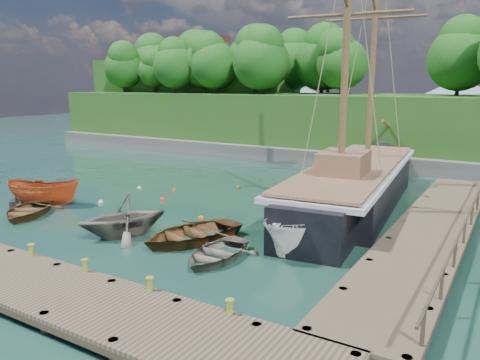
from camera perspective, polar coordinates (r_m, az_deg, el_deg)
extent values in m
plane|color=#163428|center=(22.41, -11.66, -6.90)|extent=(160.00, 160.00, 0.00)
cube|color=#433726|center=(16.78, -22.00, -12.03)|extent=(20.00, 3.20, 0.12)
cube|color=#31281B|center=(16.84, -21.96, -12.53)|extent=(20.00, 3.20, 0.20)
cube|color=#433726|center=(23.59, 22.45, -5.25)|extent=(3.20, 24.00, 0.12)
cube|color=#31281B|center=(23.63, 22.42, -5.62)|extent=(3.20, 24.00, 0.20)
cylinder|color=#31281B|center=(13.57, 8.08, -19.48)|extent=(0.28, 0.28, 1.10)
cylinder|color=#31281B|center=(35.14, 23.33, -0.77)|extent=(0.28, 0.28, 1.10)
cylinder|color=olive|center=(20.01, -23.91, -9.98)|extent=(0.26, 0.26, 0.45)
cylinder|color=olive|center=(17.77, -18.20, -12.29)|extent=(0.26, 0.26, 0.45)
cylinder|color=olive|center=(15.79, -10.80, -15.05)|extent=(0.26, 0.26, 0.45)
cylinder|color=olive|center=(14.16, -1.24, -18.16)|extent=(0.26, 0.26, 0.45)
imported|color=brown|center=(28.01, -24.44, -3.97)|extent=(4.62, 5.02, 0.85)
imported|color=#6E655D|center=(22.84, -13.96, -6.64)|extent=(5.03, 5.26, 2.15)
imported|color=#56371A|center=(21.58, -5.94, -7.44)|extent=(4.90, 5.78, 1.02)
imported|color=#655E51|center=(19.40, -2.95, -9.63)|extent=(2.88, 3.93, 0.79)
imported|color=#C25021|center=(30.10, -22.65, -2.78)|extent=(4.81, 3.28, 1.74)
imported|color=silver|center=(20.60, 7.63, -8.43)|extent=(2.46, 5.18, 1.93)
cube|color=black|center=(28.27, 13.73, -1.65)|extent=(5.96, 14.52, 2.94)
cube|color=black|center=(37.05, 16.68, 1.31)|extent=(2.95, 4.67, 2.64)
cube|color=black|center=(20.69, 9.02, -6.35)|extent=(3.55, 3.93, 2.79)
cube|color=silver|center=(27.98, 13.87, 1.23)|extent=(6.44, 18.95, 0.25)
cube|color=brown|center=(27.94, 13.90, 1.73)|extent=(5.99, 18.50, 0.12)
cube|color=brown|center=(24.92, 12.53, 2.02)|extent=(2.58, 3.21, 1.20)
cylinder|color=brown|center=(40.12, 17.72, 6.18)|extent=(0.92, 6.89, 1.69)
cylinder|color=brown|center=(31.28, 16.06, 17.01)|extent=(0.36, 0.36, 15.61)
cylinder|color=brown|center=(24.13, 12.90, 17.39)|extent=(0.36, 0.36, 14.36)
cylinder|color=#8C7A59|center=(37.18, 17.73, 16.49)|extent=(1.11, 10.74, 9.07)
sphere|color=silver|center=(29.45, -16.61, -2.66)|extent=(0.32, 0.32, 0.32)
sphere|color=red|center=(29.15, -9.39, -2.47)|extent=(0.33, 0.33, 0.33)
sphere|color=#D05F11|center=(24.94, -4.76, -4.77)|extent=(0.35, 0.35, 0.35)
sphere|color=silver|center=(27.03, 4.98, -3.47)|extent=(0.29, 0.29, 0.29)
sphere|color=red|center=(31.80, -8.02, -1.24)|extent=(0.29, 0.29, 0.29)
sphere|color=#F3590D|center=(32.11, -0.13, -1.00)|extent=(0.29, 0.29, 0.29)
sphere|color=white|center=(32.76, -12.17, -1.01)|extent=(0.28, 0.28, 0.28)
sphere|color=red|center=(23.78, -1.05, -5.56)|extent=(0.34, 0.34, 0.34)
cube|color=#474744|center=(45.93, 1.36, 3.61)|extent=(50.00, 4.00, 1.40)
cube|color=#204E17|center=(50.93, 4.76, 7.08)|extent=(50.00, 14.00, 6.00)
cube|color=#204E17|center=(61.57, -5.40, 9.72)|extent=(24.00, 12.00, 10.00)
cylinder|color=#382616|center=(53.31, -4.07, 11.28)|extent=(0.36, 0.36, 1.40)
sphere|color=#144715|center=(53.35, -4.11, 13.85)|extent=(5.42, 5.42, 5.42)
cylinder|color=#382616|center=(51.14, -3.13, 11.27)|extent=(0.36, 0.36, 1.40)
sphere|color=#144715|center=(51.18, -3.16, 13.80)|extent=(5.02, 5.02, 5.02)
cylinder|color=#382616|center=(60.19, -13.85, 11.02)|extent=(0.36, 0.36, 1.40)
sphere|color=#144715|center=(60.22, -13.96, 13.09)|extent=(4.79, 4.79, 4.79)
cylinder|color=#382616|center=(61.43, -4.02, 11.33)|extent=(0.36, 0.36, 1.40)
sphere|color=#144715|center=(61.47, -4.05, 13.83)|extent=(6.25, 6.25, 6.25)
cylinder|color=#382616|center=(60.92, -10.29, 11.17)|extent=(0.36, 0.36, 1.40)
sphere|color=#144715|center=(60.96, -10.38, 13.57)|extent=(5.89, 5.89, 5.89)
cylinder|color=#382616|center=(49.41, 12.25, 11.02)|extent=(0.36, 0.36, 1.40)
sphere|color=#144715|center=(49.45, 12.37, 13.68)|extent=(5.13, 5.13, 5.13)
cylinder|color=#382616|center=(62.49, -4.23, 11.33)|extent=(0.36, 0.36, 1.40)
sphere|color=#144715|center=(62.52, -4.26, 13.33)|extent=(4.80, 4.80, 4.80)
cylinder|color=#382616|center=(51.94, 2.76, 11.28)|extent=(0.36, 0.36, 1.40)
sphere|color=#144715|center=(51.98, 2.79, 14.08)|extent=(5.82, 5.82, 5.82)
cylinder|color=#382616|center=(52.45, 9.91, 11.13)|extent=(0.36, 0.36, 1.40)
sphere|color=#144715|center=(52.49, 10.02, 13.99)|extent=(6.05, 6.05, 6.05)
cylinder|color=#382616|center=(47.95, 2.41, 11.25)|extent=(0.36, 0.36, 1.40)
sphere|color=#144715|center=(47.99, 2.43, 14.14)|extent=(5.47, 5.47, 5.47)
cylinder|color=#382616|center=(46.16, 24.96, 10.18)|extent=(0.36, 0.36, 1.40)
sphere|color=#144715|center=(46.21, 25.23, 13.20)|extent=(5.55, 5.55, 5.55)
cylinder|color=#382616|center=(58.64, 6.48, 11.27)|extent=(0.36, 0.36, 1.40)
sphere|color=#144715|center=(58.68, 6.54, 13.89)|extent=(6.25, 6.25, 6.25)
cylinder|color=#382616|center=(66.81, -8.85, 11.25)|extent=(0.36, 0.36, 1.40)
sphere|color=#144715|center=(66.84, -8.91, 13.30)|extent=(5.41, 5.41, 5.41)
cylinder|color=#382616|center=(57.04, -3.65, 11.31)|extent=(0.36, 0.36, 1.40)
sphere|color=#144715|center=(57.07, -3.68, 13.73)|extent=(5.47, 5.47, 5.47)
cylinder|color=#382616|center=(57.38, -10.33, 11.15)|extent=(0.36, 0.36, 1.40)
sphere|color=#144715|center=(57.40, -10.39, 12.96)|extent=(3.77, 3.77, 3.77)
cylinder|color=#382616|center=(58.08, -5.01, 11.29)|extent=(0.36, 0.36, 1.40)
sphere|color=#144715|center=(58.13, -5.06, 13.87)|extent=(6.04, 6.04, 6.04)
cylinder|color=#382616|center=(57.54, 10.69, 11.14)|extent=(0.36, 0.36, 1.40)
sphere|color=#144715|center=(57.58, 10.79, 13.68)|extent=(5.89, 5.89, 5.89)
cylinder|color=#382616|center=(53.51, 1.52, 11.30)|extent=(0.36, 0.36, 1.40)
sphere|color=#144715|center=(53.56, 1.54, 14.11)|extent=(6.08, 6.08, 6.08)
cylinder|color=#382616|center=(58.35, -8.98, 11.20)|extent=(0.36, 0.36, 1.40)
sphere|color=#144715|center=(58.38, -9.04, 13.15)|extent=(4.25, 4.25, 4.25)
cylinder|color=#382616|center=(53.36, -7.89, 11.20)|extent=(0.36, 0.36, 1.40)
sphere|color=#144715|center=(53.39, -7.95, 13.53)|extent=(4.77, 4.77, 4.77)
cube|color=silver|center=(59.65, -4.50, 14.96)|extent=(4.00, 5.00, 3.00)
cube|color=#591E19|center=(59.79, -4.53, 16.78)|extent=(4.40, 5.40, 0.80)
cone|color=#728CA5|center=(86.05, 25.05, 8.57)|extent=(32.00, 32.00, 8.00)
cone|color=#728CA5|center=(96.42, 3.68, 10.44)|extent=(40.00, 40.00, 10.00)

